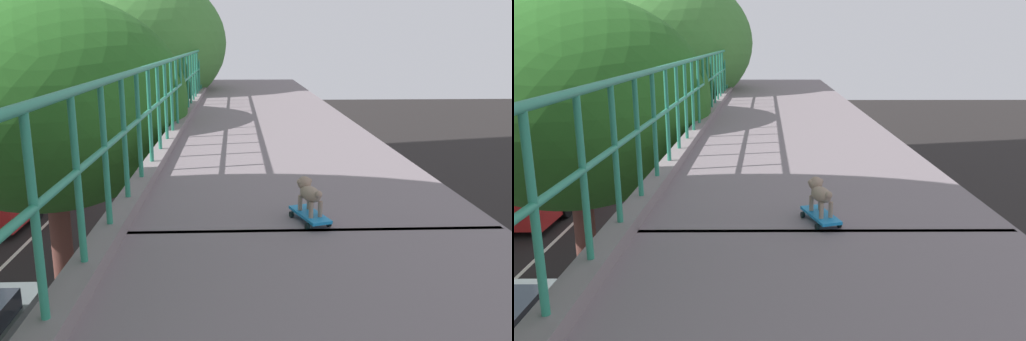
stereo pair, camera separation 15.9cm
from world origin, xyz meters
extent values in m
cube|color=slate|center=(1.25, 0.00, 5.45)|extent=(3.11, 32.46, 0.53)
cube|color=black|center=(1.25, 0.77, 5.71)|extent=(3.05, 0.06, 0.00)
cube|color=gray|center=(-0.25, 0.00, 5.77)|extent=(0.20, 30.84, 0.11)
cylinder|color=#2A896A|center=(-0.25, 0.00, 6.86)|extent=(0.06, 30.84, 0.06)
cylinder|color=#2A896A|center=(-0.25, 0.00, 6.40)|extent=(0.04, 30.84, 0.04)
cylinder|color=#2A896A|center=(-0.25, -0.68, 6.34)|extent=(0.04, 0.04, 1.03)
cylinder|color=#2A896A|center=(-0.25, 0.00, 6.34)|extent=(0.04, 0.04, 1.03)
cylinder|color=#2A896A|center=(-0.25, 0.68, 6.34)|extent=(0.04, 0.04, 1.03)
cylinder|color=#2A896A|center=(-0.25, 1.35, 6.34)|extent=(0.04, 0.04, 1.03)
cylinder|color=#2A896A|center=(-0.25, 2.03, 6.34)|extent=(0.04, 0.04, 1.03)
cylinder|color=#2A896A|center=(-0.25, 2.70, 6.34)|extent=(0.04, 0.04, 1.03)
cylinder|color=#2A896A|center=(-0.25, 3.38, 6.34)|extent=(0.04, 0.04, 1.03)
cylinder|color=#2A896A|center=(-0.25, 4.05, 6.34)|extent=(0.04, 0.04, 1.03)
cylinder|color=#2A896A|center=(-0.25, 4.73, 6.34)|extent=(0.04, 0.04, 1.03)
cylinder|color=#2A896A|center=(-0.25, 5.40, 6.34)|extent=(0.04, 0.04, 1.03)
cylinder|color=#2A896A|center=(-0.25, 6.08, 6.34)|extent=(0.04, 0.04, 1.03)
cylinder|color=#2A896A|center=(-0.25, 6.76, 6.34)|extent=(0.04, 0.04, 1.03)
cylinder|color=#2A896A|center=(-0.25, 7.43, 6.34)|extent=(0.04, 0.04, 1.03)
cylinder|color=#2A896A|center=(-0.25, 8.11, 6.34)|extent=(0.04, 0.04, 1.03)
cylinder|color=#2A896A|center=(-0.25, 8.78, 6.34)|extent=(0.04, 0.04, 1.03)
cylinder|color=#2A896A|center=(-0.25, 9.46, 6.34)|extent=(0.04, 0.04, 1.03)
cylinder|color=#2A896A|center=(-0.25, 10.13, 6.34)|extent=(0.04, 0.04, 1.03)
cylinder|color=#2A896A|center=(-0.25, 10.81, 6.34)|extent=(0.04, 0.04, 1.03)
cylinder|color=#2A896A|center=(-0.25, 11.49, 6.34)|extent=(0.04, 0.04, 1.03)
cylinder|color=#2A896A|center=(-0.25, 12.16, 6.34)|extent=(0.04, 0.04, 1.03)
cylinder|color=#2A896A|center=(-0.25, 12.84, 6.34)|extent=(0.04, 0.04, 1.03)
cylinder|color=#2A896A|center=(-0.25, 13.51, 6.34)|extent=(0.04, 0.04, 1.03)
cylinder|color=#2A896A|center=(-0.25, 14.19, 6.34)|extent=(0.04, 0.04, 1.03)
cylinder|color=#2A896A|center=(-0.25, 14.86, 6.34)|extent=(0.04, 0.04, 1.03)
cylinder|color=black|center=(-4.37, 9.04, 0.33)|extent=(0.24, 0.67, 0.67)
cube|color=red|center=(-8.66, 20.44, 1.68)|extent=(2.52, 11.00, 2.80)
cube|color=black|center=(-8.66, 20.44, 2.17)|extent=(2.54, 10.12, 0.70)
cylinder|color=black|center=(-7.45, 24.29, 0.48)|extent=(0.28, 0.96, 0.96)
cylinder|color=black|center=(-9.87, 24.29, 0.48)|extent=(0.28, 0.96, 0.96)
cylinder|color=black|center=(-7.45, 17.41, 0.48)|extent=(0.28, 0.96, 0.96)
cylinder|color=brown|center=(-2.64, 6.40, 2.35)|extent=(0.39, 0.39, 4.70)
ellipsoid|color=#275F20|center=(-2.64, 6.40, 6.06)|extent=(4.96, 4.96, 3.83)
cylinder|color=brown|center=(-2.49, 12.58, 2.72)|extent=(0.42, 0.42, 5.44)
ellipsoid|color=#448439|center=(-2.49, 12.58, 7.05)|extent=(5.87, 5.87, 4.33)
cube|color=#1982CA|center=(1.28, 0.96, 5.78)|extent=(0.30, 0.50, 0.02)
cylinder|color=black|center=(1.32, 1.13, 5.74)|extent=(0.04, 0.06, 0.05)
cylinder|color=black|center=(1.14, 1.07, 5.74)|extent=(0.04, 0.06, 0.05)
cylinder|color=black|center=(1.42, 0.84, 5.74)|extent=(0.04, 0.06, 0.05)
cylinder|color=black|center=(1.24, 0.78, 5.74)|extent=(0.04, 0.06, 0.05)
cylinder|color=gray|center=(1.29, 1.06, 5.86)|extent=(0.05, 0.05, 0.13)
cylinder|color=gray|center=(1.21, 1.04, 5.86)|extent=(0.05, 0.05, 0.13)
cylinder|color=gray|center=(1.35, 0.87, 5.86)|extent=(0.05, 0.05, 0.13)
cylinder|color=gray|center=(1.27, 0.84, 5.86)|extent=(0.05, 0.05, 0.13)
ellipsoid|color=gray|center=(1.28, 0.95, 5.96)|extent=(0.21, 0.30, 0.12)
sphere|color=gray|center=(1.24, 1.06, 6.01)|extent=(0.11, 0.11, 0.11)
ellipsoid|color=#A57F70|center=(1.23, 1.11, 6.01)|extent=(0.05, 0.06, 0.03)
sphere|color=gray|center=(1.29, 1.07, 6.03)|extent=(0.05, 0.05, 0.05)
sphere|color=gray|center=(1.20, 1.05, 6.03)|extent=(0.05, 0.05, 0.05)
sphere|color=gray|center=(1.32, 0.82, 5.99)|extent=(0.06, 0.06, 0.06)
camera|label=1|loc=(0.69, -3.00, 7.15)|focal=36.48mm
camera|label=2|loc=(0.85, -3.01, 7.15)|focal=36.48mm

